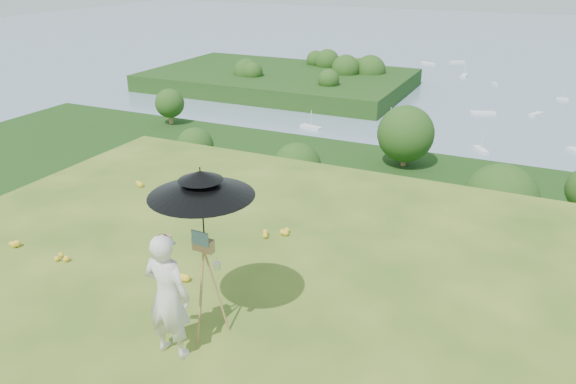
% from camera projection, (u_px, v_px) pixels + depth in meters
% --- Properties ---
extents(ground, '(14.00, 14.00, 0.00)m').
position_uv_depth(ground, '(226.00, 330.00, 7.92)').
color(ground, '#36621C').
rests_on(ground, ground).
extents(forest_slope, '(140.00, 56.00, 22.00)m').
position_uv_depth(forest_slope, '(450.00, 382.00, 48.38)').
color(forest_slope, '#13390F').
rests_on(forest_slope, bay_water).
extents(shoreline_tier, '(170.00, 28.00, 8.00)m').
position_uv_depth(shoreline_tier, '(493.00, 250.00, 84.47)').
color(shoreline_tier, gray).
rests_on(shoreline_tier, bay_water).
extents(bay_water, '(700.00, 700.00, 0.00)m').
position_uv_depth(bay_water, '(544.00, 63.00, 221.38)').
color(bay_water, '#738DA5').
rests_on(bay_water, ground).
extents(peninsula, '(90.00, 60.00, 12.00)m').
position_uv_depth(peninsula, '(279.00, 72.00, 177.87)').
color(peninsula, '#13390F').
rests_on(peninsula, bay_water).
extents(slope_trees, '(110.00, 50.00, 6.00)m').
position_uv_depth(slope_trees, '(470.00, 238.00, 42.95)').
color(slope_trees, '#1D4414').
rests_on(slope_trees, forest_slope).
extents(harbor_town, '(110.00, 22.00, 5.00)m').
position_uv_depth(harbor_town, '(500.00, 211.00, 81.95)').
color(harbor_town, silver).
rests_on(harbor_town, shoreline_tier).
extents(moored_boats, '(140.00, 140.00, 0.70)m').
position_uv_depth(moored_boats, '(484.00, 102.00, 160.21)').
color(moored_boats, white).
rests_on(moored_boats, bay_water).
extents(wildflowers, '(10.00, 10.50, 0.12)m').
position_uv_depth(wildflowers, '(235.00, 317.00, 8.11)').
color(wildflowers, yellow).
rests_on(wildflowers, ground).
extents(painter, '(0.64, 0.42, 1.76)m').
position_uv_depth(painter, '(168.00, 296.00, 7.15)').
color(painter, silver).
rests_on(painter, ground).
extents(field_easel, '(0.64, 0.64, 1.60)m').
position_uv_depth(field_easel, '(206.00, 283.00, 7.59)').
color(field_easel, '#AD7848').
rests_on(field_easel, ground).
extents(sun_umbrella, '(1.38, 1.38, 1.14)m').
position_uv_depth(sun_umbrella, '(202.00, 209.00, 7.19)').
color(sun_umbrella, black).
rests_on(sun_umbrella, field_easel).
extents(painter_cap, '(0.22, 0.25, 0.10)m').
position_uv_depth(painter_cap, '(162.00, 238.00, 6.83)').
color(painter_cap, pink).
rests_on(painter_cap, painter).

